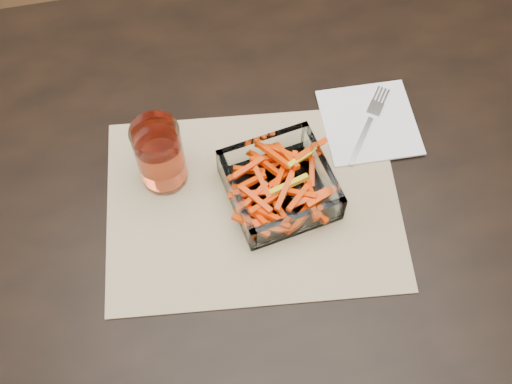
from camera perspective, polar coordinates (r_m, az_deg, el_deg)
dining_table at (r=1.11m, az=6.17°, el=0.10°), size 1.60×0.90×0.75m
placemat at (r=0.99m, az=-0.25°, el=-1.04°), size 0.49×0.38×0.00m
glass_bowl at (r=0.98m, az=2.10°, el=0.49°), size 0.17×0.17×0.06m
tumbler at (r=0.97m, az=-8.51°, el=3.14°), size 0.07×0.07×0.13m
napkin at (r=1.08m, az=10.03°, el=6.12°), size 0.16×0.16×0.00m
fork at (r=1.08m, az=10.02°, el=6.14°), size 0.11×0.14×0.00m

